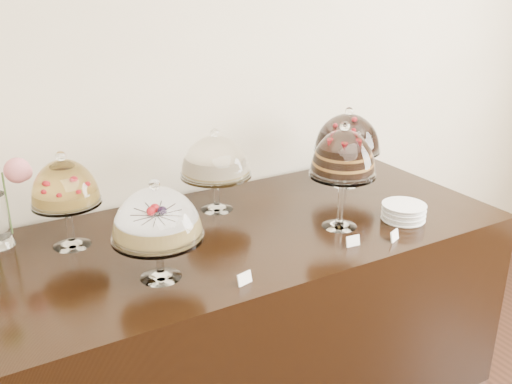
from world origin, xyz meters
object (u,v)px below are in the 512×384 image
display_counter (251,317)px  cake_stand_choco_layer (343,157)px  cake_stand_sugar_sponge (157,218)px  cake_stand_fruit_tart (65,187)px  cake_stand_dark_choco (348,136)px  cake_stand_cheesecake (216,160)px  plate_stack (404,212)px

display_counter → cake_stand_choco_layer: bearing=-27.9°
cake_stand_sugar_sponge → cake_stand_fruit_tart: cake_stand_fruit_tart is taller
display_counter → cake_stand_dark_choco: 1.01m
cake_stand_sugar_sponge → cake_stand_choco_layer: (0.83, 0.03, 0.08)m
cake_stand_sugar_sponge → cake_stand_choco_layer: cake_stand_choco_layer is taller
cake_stand_sugar_sponge → cake_stand_cheesecake: cake_stand_cheesecake is taller
cake_stand_sugar_sponge → cake_stand_fruit_tart: 0.47m
cake_stand_sugar_sponge → cake_stand_choco_layer: bearing=1.9°
display_counter → cake_stand_cheesecake: 0.74m
cake_stand_choco_layer → cake_stand_fruit_tart: size_ratio=1.17×
plate_stack → cake_stand_dark_choco: bearing=83.2°
cake_stand_sugar_sponge → cake_stand_cheesecake: size_ratio=0.98×
cake_stand_cheesecake → cake_stand_fruit_tart: (-0.67, -0.04, 0.01)m
cake_stand_dark_choco → plate_stack: size_ratio=2.16×
cake_stand_choco_layer → cake_stand_fruit_tart: bearing=159.4°
cake_stand_choco_layer → plate_stack: cake_stand_choco_layer is taller
plate_stack → cake_stand_choco_layer: bearing=162.5°
cake_stand_sugar_sponge → cake_stand_choco_layer: 0.83m
cake_stand_choco_layer → cake_stand_dark_choco: (0.34, 0.39, -0.05)m
cake_stand_dark_choco → plate_stack: 0.53m
cake_stand_sugar_sponge → cake_stand_cheesecake: bearing=45.5°
cake_stand_fruit_tart → cake_stand_dark_choco: bearing=0.1°
display_counter → plate_stack: bearing=-23.3°
cake_stand_dark_choco → plate_stack: cake_stand_dark_choco is taller
cake_stand_sugar_sponge → plate_stack: bearing=-3.2°
cake_stand_sugar_sponge → cake_stand_dark_choco: cake_stand_dark_choco is taller
display_counter → cake_stand_dark_choco: cake_stand_dark_choco is taller
cake_stand_cheesecake → cake_stand_sugar_sponge: bearing=-134.5°
cake_stand_dark_choco → display_counter: bearing=-162.6°
cake_stand_cheesecake → cake_stand_dark_choco: 0.72m
display_counter → cake_stand_cheesecake: cake_stand_cheesecake is taller
cake_stand_cheesecake → cake_stand_fruit_tart: size_ratio=0.97×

